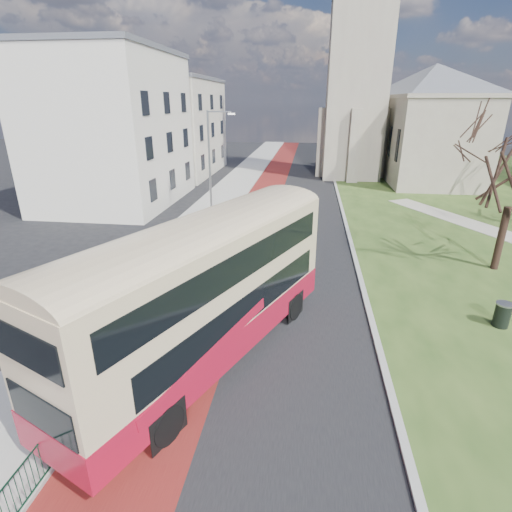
# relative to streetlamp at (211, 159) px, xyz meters

# --- Properties ---
(ground) EXTENTS (160.00, 160.00, 0.00)m
(ground) POSITION_rel_streetlamp_xyz_m (4.35, -18.00, -4.59)
(ground) COLOR black
(ground) RESTS_ON ground
(road_carriageway) EXTENTS (9.00, 120.00, 0.01)m
(road_carriageway) POSITION_rel_streetlamp_xyz_m (5.85, 2.00, -4.59)
(road_carriageway) COLOR black
(road_carriageway) RESTS_ON ground
(bus_lane) EXTENTS (3.40, 120.00, 0.01)m
(bus_lane) POSITION_rel_streetlamp_xyz_m (3.15, 2.00, -4.59)
(bus_lane) COLOR #591414
(bus_lane) RESTS_ON ground
(pavement_west) EXTENTS (4.00, 120.00, 0.12)m
(pavement_west) POSITION_rel_streetlamp_xyz_m (-0.65, 2.00, -4.53)
(pavement_west) COLOR gray
(pavement_west) RESTS_ON ground
(kerb_west) EXTENTS (0.25, 120.00, 0.13)m
(kerb_west) POSITION_rel_streetlamp_xyz_m (1.35, 2.00, -4.53)
(kerb_west) COLOR #999993
(kerb_west) RESTS_ON ground
(kerb_east) EXTENTS (0.25, 80.00, 0.13)m
(kerb_east) POSITION_rel_streetlamp_xyz_m (10.45, 4.00, -4.53)
(kerb_east) COLOR #999993
(kerb_east) RESTS_ON ground
(pedestrian_railing) EXTENTS (0.07, 24.00, 1.12)m
(pedestrian_railing) POSITION_rel_streetlamp_xyz_m (1.40, -14.00, -4.04)
(pedestrian_railing) COLOR #0C3520
(pedestrian_railing) RESTS_ON ground
(gothic_church) EXTENTS (16.38, 18.00, 40.00)m
(gothic_church) POSITION_rel_streetlamp_xyz_m (16.91, 20.00, 8.54)
(gothic_church) COLOR gray
(gothic_church) RESTS_ON ground
(street_block_near) EXTENTS (10.30, 14.30, 13.00)m
(street_block_near) POSITION_rel_streetlamp_xyz_m (-9.65, 4.00, 1.92)
(street_block_near) COLOR silver
(street_block_near) RESTS_ON ground
(street_block_far) EXTENTS (10.30, 16.30, 11.50)m
(street_block_far) POSITION_rel_streetlamp_xyz_m (-9.65, 20.00, 1.17)
(street_block_far) COLOR beige
(street_block_far) RESTS_ON ground
(streetlamp) EXTENTS (2.13, 0.18, 8.00)m
(streetlamp) POSITION_rel_streetlamp_xyz_m (0.00, 0.00, 0.00)
(streetlamp) COLOR gray
(streetlamp) RESTS_ON pavement_west
(bus) EXTENTS (7.48, 12.30, 5.10)m
(bus) POSITION_rel_streetlamp_xyz_m (4.28, -18.57, -1.69)
(bus) COLOR maroon
(bus) RESTS_ON ground
(litter_bin) EXTENTS (0.85, 0.85, 1.06)m
(litter_bin) POSITION_rel_streetlamp_xyz_m (15.68, -14.88, -4.02)
(litter_bin) COLOR black
(litter_bin) RESTS_ON grass_green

